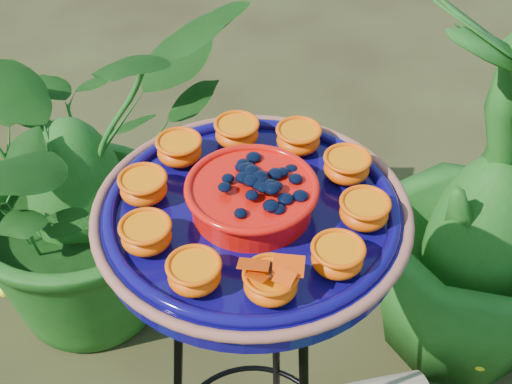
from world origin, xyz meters
TOP-DOWN VIEW (x-y plane):
  - tripod_stand at (0.04, -0.03)m, footprint 0.42×0.42m
  - feeder_dish at (0.04, -0.03)m, footprint 0.59×0.59m
  - shrub_back_left at (-0.48, 0.63)m, footprint 1.15×1.17m
  - shrub_back_right at (0.61, 0.51)m, footprint 0.74×0.74m

SIDE VIEW (x-z plane):
  - shrub_back_left at x=-0.48m, z-range 0.00..0.98m
  - shrub_back_right at x=0.61m, z-range 0.00..1.05m
  - tripod_stand at x=0.04m, z-range 0.10..1.04m
  - feeder_dish at x=0.04m, z-range 0.93..1.04m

